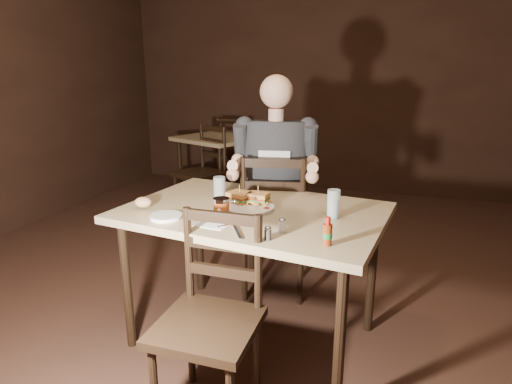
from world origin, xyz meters
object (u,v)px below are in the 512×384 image
(hot_sauce, at_px, (328,231))
(side_plate, at_px, (166,217))
(chair_near, at_px, (207,326))
(bg_chair_far, at_px, (237,154))
(diner, at_px, (275,152))
(glass_left, at_px, (219,188))
(chair_far, at_px, (275,223))
(dinner_plate, at_px, (250,208))
(glass_right, at_px, (333,204))
(bg_table, at_px, (220,144))
(bg_chair_near, at_px, (199,173))
(main_table, at_px, (253,222))
(syrup_dispenser, at_px, (221,209))

(hot_sauce, relative_size, side_plate, 0.79)
(chair_near, height_order, bg_chair_far, bg_chair_far)
(diner, relative_size, glass_left, 7.64)
(chair_far, height_order, bg_chair_far, chair_far)
(chair_near, height_order, hot_sauce, hot_sauce)
(dinner_plate, distance_m, glass_right, 0.44)
(bg_table, distance_m, bg_chair_near, 0.59)
(main_table, xyz_separation_m, syrup_dispenser, (-0.10, -0.20, 0.12))
(chair_far, height_order, diner, diner)
(hot_sauce, xyz_separation_m, syrup_dispenser, (-0.54, 0.17, -0.01))
(dinner_plate, distance_m, side_plate, 0.43)
(glass_right, height_order, hot_sauce, glass_right)
(side_plate, bearing_deg, bg_chair_near, 111.85)
(bg_table, bearing_deg, side_plate, -72.38)
(diner, height_order, hot_sauce, diner)
(chair_near, distance_m, side_plate, 0.59)
(main_table, xyz_separation_m, bg_chair_far, (-1.20, 2.93, -0.23))
(diner, height_order, glass_left, diner)
(bg_chair_far, relative_size, dinner_plate, 3.74)
(dinner_plate, distance_m, glass_left, 0.28)
(glass_left, bearing_deg, glass_right, -11.43)
(glass_right, xyz_separation_m, hot_sauce, (0.03, -0.36, -0.01))
(main_table, height_order, bg_chair_near, bg_chair_near)
(syrup_dispenser, bearing_deg, dinner_plate, 72.26)
(main_table, distance_m, hot_sauce, 0.59)
(chair_near, relative_size, syrup_dispenser, 8.41)
(bg_table, height_order, diner, diner)
(chair_far, xyz_separation_m, side_plate, (-0.32, -0.86, 0.29))
(glass_right, bearing_deg, main_table, 179.69)
(bg_table, distance_m, chair_near, 3.22)
(diner, distance_m, glass_left, 0.48)
(chair_far, bearing_deg, hot_sauce, 106.21)
(chair_far, distance_m, side_plate, 0.96)
(diner, bearing_deg, chair_far, 90.00)
(hot_sauce, bearing_deg, chair_far, 117.49)
(bg_chair_far, distance_m, hot_sauce, 3.69)
(chair_far, distance_m, hot_sauce, 1.12)
(diner, bearing_deg, chair_near, -99.55)
(main_table, height_order, chair_near, chair_near)
(bg_table, distance_m, diner, 2.20)
(main_table, bearing_deg, bg_chair_near, 123.36)
(chair_near, height_order, syrup_dispenser, chair_near)
(chair_near, bearing_deg, bg_chair_near, 115.86)
(bg_chair_far, height_order, side_plate, bg_chair_far)
(bg_chair_near, height_order, glass_right, bg_chair_near)
(chair_near, bearing_deg, chair_far, 91.65)
(bg_chair_far, height_order, syrup_dispenser, bg_chair_far)
(glass_right, relative_size, hot_sauce, 1.16)
(hot_sauce, bearing_deg, glass_left, 144.64)
(diner, distance_m, glass_right, 0.72)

